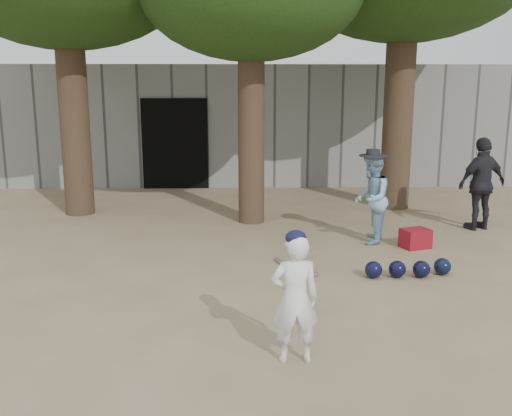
{
  "coord_description": "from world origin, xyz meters",
  "views": [
    {
      "loc": [
        0.41,
        -6.19,
        2.5
      ],
      "look_at": [
        0.6,
        1.0,
        0.95
      ],
      "focal_mm": 40.0,
      "sensor_mm": 36.0,
      "label": 1
    }
  ],
  "objects_px": {
    "boy_player": "(295,299)",
    "spectator_blue": "(371,199)",
    "spectator_dark": "(482,184)",
    "red_bag": "(415,238)"
  },
  "relations": [
    {
      "from": "boy_player",
      "to": "spectator_blue",
      "type": "relative_size",
      "value": 0.84
    },
    {
      "from": "spectator_blue",
      "to": "spectator_dark",
      "type": "bearing_deg",
      "value": 128.15
    },
    {
      "from": "boy_player",
      "to": "spectator_dark",
      "type": "bearing_deg",
      "value": -130.93
    },
    {
      "from": "boy_player",
      "to": "spectator_blue",
      "type": "distance_m",
      "value": 4.34
    },
    {
      "from": "spectator_blue",
      "to": "spectator_dark",
      "type": "height_order",
      "value": "spectator_dark"
    },
    {
      "from": "spectator_blue",
      "to": "red_bag",
      "type": "relative_size",
      "value": 3.45
    },
    {
      "from": "boy_player",
      "to": "spectator_dark",
      "type": "relative_size",
      "value": 0.74
    },
    {
      "from": "boy_player",
      "to": "spectator_dark",
      "type": "xyz_separation_m",
      "value": [
        3.73,
        4.85,
        0.21
      ]
    },
    {
      "from": "boy_player",
      "to": "spectator_blue",
      "type": "height_order",
      "value": "spectator_blue"
    },
    {
      "from": "boy_player",
      "to": "red_bag",
      "type": "relative_size",
      "value": 2.88
    }
  ]
}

